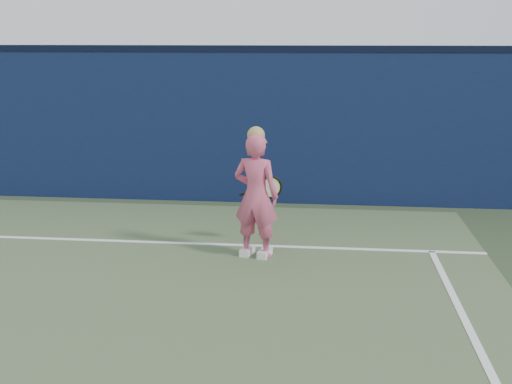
# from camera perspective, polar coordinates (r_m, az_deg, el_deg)

# --- Properties ---
(backstop_wall) EXTENTS (24.00, 0.40, 2.50)m
(backstop_wall) POSITION_cam_1_polar(r_m,az_deg,el_deg) (11.27, -11.37, 5.79)
(backstop_wall) COLOR #0D183B
(backstop_wall) RESTS_ON ground
(wall_cap) EXTENTS (24.00, 0.42, 0.10)m
(wall_cap) POSITION_cam_1_polar(r_m,az_deg,el_deg) (11.17, -11.70, 12.41)
(wall_cap) COLOR black
(wall_cap) RESTS_ON backstop_wall
(player) EXTENTS (0.66, 0.51, 1.68)m
(player) POSITION_cam_1_polar(r_m,az_deg,el_deg) (8.06, 0.00, -0.28)
(player) COLOR #D25173
(player) RESTS_ON ground
(racket) EXTENTS (0.58, 0.14, 0.31)m
(racket) POSITION_cam_1_polar(r_m,az_deg,el_deg) (8.50, 1.12, 0.37)
(racket) COLOR black
(racket) RESTS_ON ground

